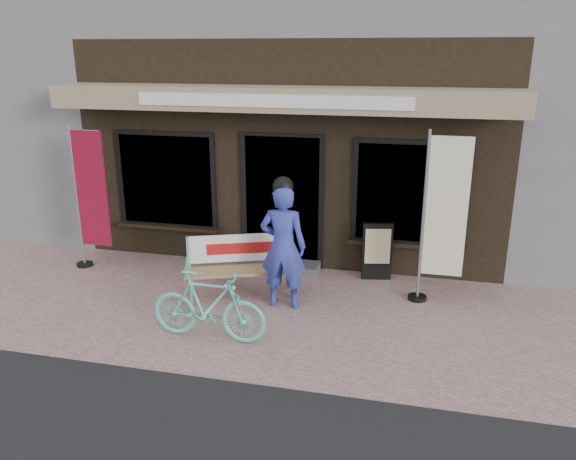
% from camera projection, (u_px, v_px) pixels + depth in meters
% --- Properties ---
extents(ground, '(70.00, 70.00, 0.00)m').
position_uv_depth(ground, '(247.00, 318.00, 7.54)').
color(ground, '#BA8F8E').
rests_on(ground, ground).
extents(storefront, '(7.00, 6.77, 6.00)m').
position_uv_depth(storefront, '(318.00, 73.00, 11.23)').
color(storefront, black).
rests_on(storefront, ground).
extents(bench, '(1.68, 0.98, 0.89)m').
position_uv_depth(bench, '(241.00, 261.00, 8.12)').
color(bench, '#66C7AD').
rests_on(bench, ground).
extents(person, '(0.65, 0.43, 1.85)m').
position_uv_depth(person, '(283.00, 244.00, 7.64)').
color(person, '#2F3CA2').
rests_on(person, ground).
extents(bicycle, '(1.49, 0.46, 0.89)m').
position_uv_depth(bicycle, '(208.00, 306.00, 6.86)').
color(bicycle, '#66C7AD').
rests_on(bicycle, ground).
extents(nobori_red, '(0.69, 0.27, 2.34)m').
position_uv_depth(nobori_red, '(90.00, 197.00, 8.93)').
color(nobori_red, gray).
rests_on(nobori_red, ground).
extents(nobori_cream, '(0.71, 0.27, 2.44)m').
position_uv_depth(nobori_cream, '(442.00, 217.00, 7.66)').
color(nobori_cream, gray).
rests_on(nobori_cream, ground).
extents(menu_stand, '(0.46, 0.18, 0.91)m').
position_uv_depth(menu_stand, '(377.00, 251.00, 8.68)').
color(menu_stand, black).
rests_on(menu_stand, ground).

